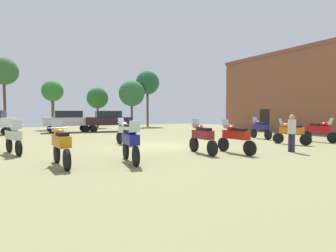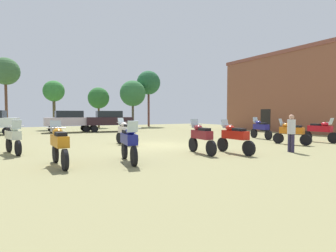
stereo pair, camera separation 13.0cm
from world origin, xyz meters
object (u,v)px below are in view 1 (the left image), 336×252
at_px(motorcycle_11, 260,128).
at_px(motorcycle_8, 131,142).
at_px(brick_building, 298,93).
at_px(tree_8, 132,94).
at_px(motorcycle_5, 235,137).
at_px(person_1, 292,130).
at_px(motorcycle_2, 320,130).
at_px(motorcycle_1, 127,132).
at_px(tree_2, 4,72).
at_px(motorcycle_7, 202,137).
at_px(car_3, 108,119).
at_px(tree_1, 97,98).
at_px(motorcycle_4, 291,132).
at_px(tree_5, 53,92).
at_px(motorcycle_9, 61,144).
at_px(tree_4, 147,83).
at_px(motorcycle_3, 14,137).
at_px(car_1, 68,120).

bearing_deg(motorcycle_11, motorcycle_8, -149.63).
distance_m(brick_building, tree_8, 19.22).
height_order(motorcycle_5, person_1, person_1).
bearing_deg(motorcycle_2, motorcycle_1, -25.34).
bearing_deg(motorcycle_11, motorcycle_2, -57.27).
bearing_deg(tree_2, brick_building, -32.56).
distance_m(motorcycle_7, tree_8, 24.19).
xyz_separation_m(motorcycle_7, motorcycle_11, (7.79, 3.52, 0.00)).
distance_m(motorcycle_2, car_3, 18.02).
height_order(person_1, tree_2, tree_2).
bearing_deg(person_1, tree_2, -157.19).
bearing_deg(tree_1, motorcycle_7, -95.81).
height_order(motorcycle_4, tree_5, tree_5).
bearing_deg(motorcycle_9, brick_building, 15.37).
xyz_separation_m(motorcycle_9, person_1, (9.46, -1.80, 0.25)).
relative_size(brick_building, motorcycle_8, 6.54).
relative_size(brick_building, tree_4, 1.91).
xyz_separation_m(motorcycle_3, motorcycle_9, (1.28, -3.85, 0.01)).
xyz_separation_m(motorcycle_4, tree_4, (2.86, 23.79, 5.21)).
bearing_deg(motorcycle_3, brick_building, 174.88).
bearing_deg(motorcycle_11, car_1, 138.16).
xyz_separation_m(motorcycle_9, tree_2, (-1.69, 23.39, 5.33)).
bearing_deg(motorcycle_7, motorcycle_4, 8.23).
relative_size(motorcycle_4, tree_2, 0.27).
relative_size(motorcycle_7, person_1, 1.26).
xyz_separation_m(motorcycle_7, car_3, (1.26, 16.37, 0.44)).
height_order(motorcycle_4, tree_1, tree_1).
distance_m(motorcycle_9, tree_8, 26.19).
relative_size(tree_1, tree_5, 0.92).
xyz_separation_m(brick_building, motorcycle_4, (-11.33, -7.18, -3.11)).
distance_m(motorcycle_4, tree_8, 23.03).
height_order(motorcycle_3, tree_8, tree_8).
xyz_separation_m(motorcycle_7, person_1, (3.76, -1.65, 0.26)).
relative_size(motorcycle_1, car_1, 0.50).
height_order(car_3, tree_4, tree_4).
distance_m(car_3, tree_4, 12.12).
bearing_deg(motorcycle_2, person_1, 17.03).
height_order(motorcycle_3, motorcycle_9, motorcycle_9).
relative_size(motorcycle_9, tree_4, 0.30).
height_order(motorcycle_9, tree_4, tree_4).
bearing_deg(motorcycle_3, car_1, -122.58).
height_order(motorcycle_7, tree_4, tree_4).
bearing_deg(motorcycle_11, car_3, 128.35).
xyz_separation_m(motorcycle_1, tree_4, (10.86, 19.24, 5.19)).
bearing_deg(motorcycle_8, motorcycle_9, -2.50).
distance_m(motorcycle_5, car_3, 17.05).
distance_m(motorcycle_1, tree_8, 20.23).
bearing_deg(tree_1, motorcycle_8, -103.61).
bearing_deg(motorcycle_8, person_1, 179.70).
height_order(motorcycle_7, car_3, car_3).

